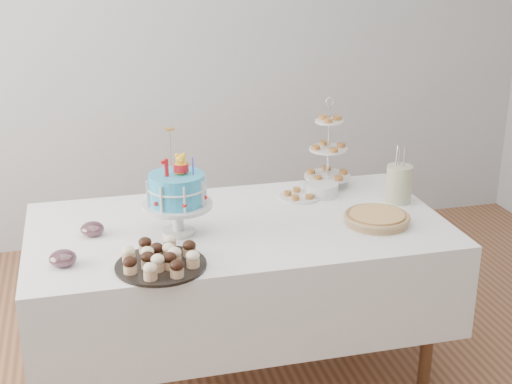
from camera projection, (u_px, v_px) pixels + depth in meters
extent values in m
cube|color=#A6A8AB|center=(179.00, 45.00, 4.65)|extent=(5.00, 0.04, 2.70)
cube|color=silver|center=(239.00, 268.00, 3.38)|extent=(1.92, 1.02, 0.45)
cylinder|color=brown|center=(65.00, 374.00, 2.93)|extent=(0.06, 0.06, 0.67)
cylinder|color=brown|center=(429.00, 323.00, 3.31)|extent=(0.06, 0.06, 0.67)
cylinder|color=brown|center=(65.00, 291.00, 3.60)|extent=(0.06, 0.06, 0.67)
cylinder|color=brown|center=(367.00, 257.00, 3.98)|extent=(0.06, 0.06, 0.67)
cylinder|color=#30A3D1|center=(177.00, 189.00, 3.12)|extent=(0.25, 0.25, 0.13)
torus|color=silver|center=(177.00, 187.00, 3.12)|extent=(0.26, 0.26, 0.01)
cube|color=red|center=(166.00, 168.00, 3.06)|extent=(0.02, 0.02, 0.08)
cylinder|color=blue|center=(193.00, 166.00, 3.08)|extent=(0.01, 0.01, 0.08)
cylinder|color=silver|center=(171.00, 151.00, 3.09)|extent=(0.00, 0.00, 0.19)
cylinder|color=gold|center=(170.00, 129.00, 3.06)|extent=(0.05, 0.05, 0.01)
cylinder|color=black|center=(161.00, 265.00, 2.88)|extent=(0.37, 0.37, 0.01)
ellipsoid|color=black|center=(142.00, 255.00, 2.84)|extent=(0.06, 0.06, 0.04)
ellipsoid|color=beige|center=(178.00, 251.00, 2.88)|extent=(0.06, 0.06, 0.04)
cylinder|color=#A58459|center=(377.00, 220.00, 3.30)|extent=(0.29, 0.29, 0.04)
cylinder|color=tan|center=(377.00, 215.00, 3.29)|extent=(0.25, 0.25, 0.02)
torus|color=#A58459|center=(377.00, 216.00, 3.30)|extent=(0.31, 0.31, 0.02)
cylinder|color=silver|center=(328.00, 146.00, 3.72)|extent=(0.01, 0.01, 0.44)
cylinder|color=silver|center=(327.00, 176.00, 3.78)|extent=(0.25, 0.25, 0.01)
cylinder|color=silver|center=(328.00, 149.00, 3.73)|extent=(0.20, 0.20, 0.01)
cylinder|color=silver|center=(329.00, 121.00, 3.68)|extent=(0.15, 0.15, 0.01)
torus|color=silver|center=(330.00, 102.00, 3.64)|extent=(0.05, 0.01, 0.05)
cylinder|color=silver|center=(322.00, 189.00, 3.65)|extent=(0.17, 0.17, 0.06)
cylinder|color=silver|center=(300.00, 197.00, 3.63)|extent=(0.21, 0.21, 0.01)
ellipsoid|color=silver|center=(63.00, 258.00, 2.88)|extent=(0.11, 0.11, 0.07)
cylinder|color=#560717|center=(63.00, 260.00, 2.88)|extent=(0.08, 0.08, 0.03)
ellipsoid|color=silver|center=(92.00, 229.00, 3.17)|extent=(0.11, 0.11, 0.06)
cylinder|color=#560717|center=(92.00, 230.00, 3.17)|extent=(0.07, 0.07, 0.03)
cylinder|color=beige|center=(399.00, 184.00, 3.54)|extent=(0.13, 0.13, 0.19)
cylinder|color=beige|center=(412.00, 180.00, 3.55)|extent=(0.01, 0.01, 0.10)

